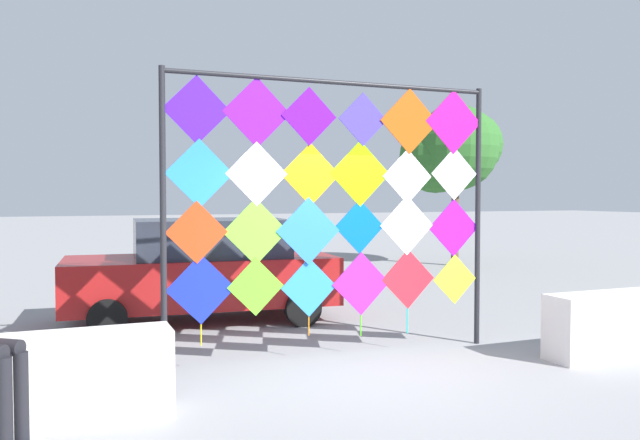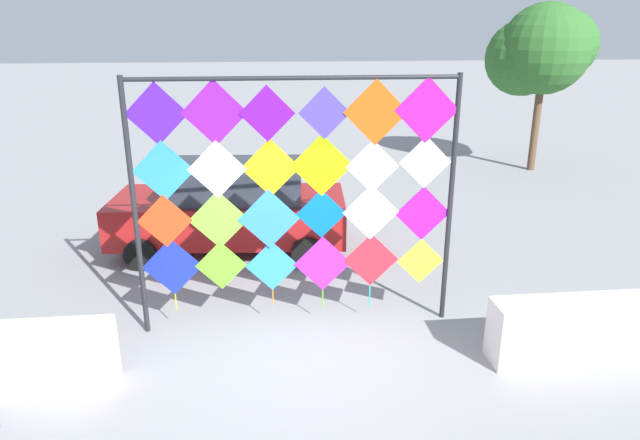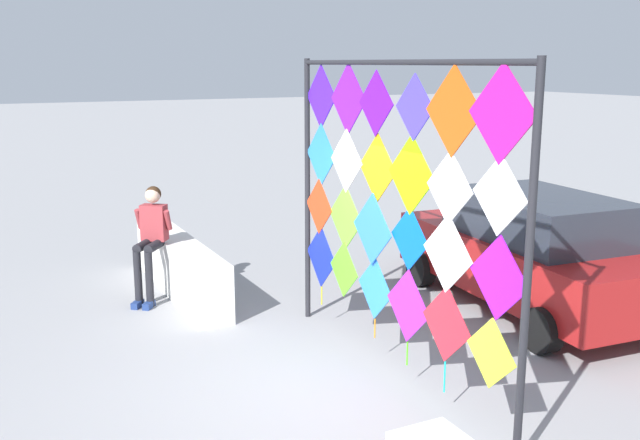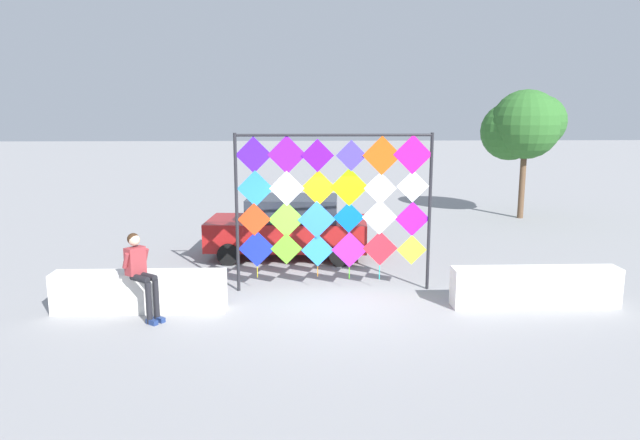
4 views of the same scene
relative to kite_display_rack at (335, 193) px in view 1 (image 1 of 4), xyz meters
The scene contains 4 objects.
ground 2.19m from the kite_display_rack, 85.10° to the right, with size 120.00×120.00×0.00m, color gray.
kite_display_rack is the anchor object (origin of this frame).
parked_car 3.34m from the kite_display_rack, 108.73° to the left, with size 4.30×2.26×1.62m.
tree_far_right 11.28m from the kite_display_rack, 48.82° to the left, with size 2.88×2.61×4.58m.
Camera 1 is at (-3.18, -6.38, 2.00)m, focal length 36.04 mm.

